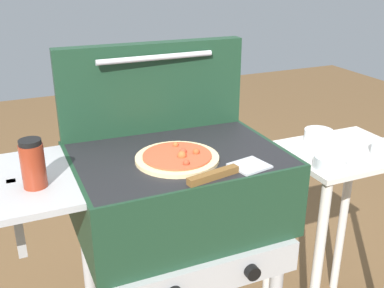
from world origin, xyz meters
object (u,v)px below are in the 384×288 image
Objects in this scene: pizza_pepperoni at (178,158)px; spatula at (229,171)px; prep_table at (336,205)px; topping_bowl_middle at (330,163)px; sauce_jar at (33,164)px; grill at (174,195)px; topping_bowl_near at (318,136)px.

pizza_pepperoni is 0.93× the size of spatula.
prep_table is 7.19× the size of topping_bowl_middle.
pizza_pepperoni is at bearing 0.72° from sauce_jar.
grill is 8.66× the size of topping_bowl_middle.
sauce_jar reaches higher than topping_bowl_middle.
prep_table is at bearing 0.37° from grill.
grill is 3.87× the size of pizza_pepperoni.
topping_bowl_near and topping_bowl_middle have the same top height.
spatula reaches higher than grill.
sauce_jar is 1.07m from topping_bowl_near.
sauce_jar reaches higher than grill.
prep_table is at bearing -73.32° from topping_bowl_near.
prep_table is at bearing 4.59° from pizza_pepperoni.
spatula is at bearing -64.78° from grill.
topping_bowl_middle is at bearing -11.33° from grill.
topping_bowl_near is (0.64, 0.11, 0.06)m from grill.
spatula is 0.71m from prep_table.
topping_bowl_near is at bearing 9.16° from sauce_jar.
topping_bowl_middle is (0.52, -0.10, 0.06)m from grill.
pizza_pepperoni is at bearing -165.79° from topping_bowl_near.
spatula is at bearing -15.19° from sauce_jar.
prep_table is (0.68, 0.05, -0.34)m from pizza_pepperoni.
spatula is 0.45m from topping_bowl_middle.
grill reaches higher than prep_table.
sauce_jar reaches higher than prep_table.
topping_bowl_middle is at bearing -5.87° from pizza_pepperoni.
topping_bowl_middle is at bearing -118.95° from topping_bowl_near.
grill is at bearing -169.94° from topping_bowl_near.
spatula is at bearing -151.14° from topping_bowl_near.
topping_bowl_middle is (0.43, 0.09, -0.09)m from spatula.
prep_table is 0.28m from topping_bowl_near.
topping_bowl_middle is at bearing 11.27° from spatula.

